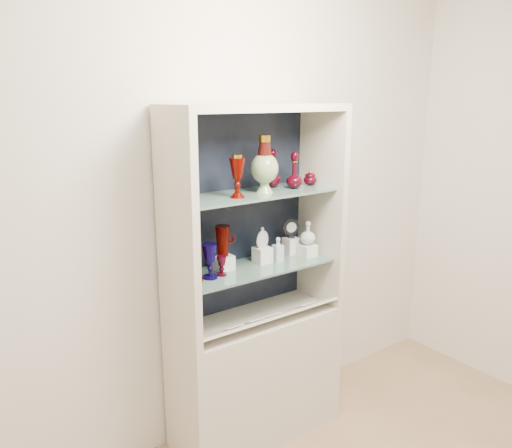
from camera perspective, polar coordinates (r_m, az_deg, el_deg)
wall_back at (r=2.88m, az=-2.57°, el=2.80°), size 3.50×0.02×2.80m
cabinet_base at (r=3.08m, az=-0.00°, el=-16.90°), size 1.00×0.40×0.75m
cabinet_back_panel at (r=2.87m, az=-2.22°, el=1.24°), size 0.98×0.02×1.15m
cabinet_side_left at (r=2.48m, az=-9.04°, el=-1.04°), size 0.04×0.40×1.15m
cabinet_side_right at (r=3.02m, az=7.41°, el=1.77°), size 0.04×0.40×1.15m
cabinet_top_cap at (r=2.64m, az=-0.00°, el=13.16°), size 1.00×0.40×0.04m
shelf_lower at (r=2.81m, az=-0.24°, el=-4.98°), size 0.92×0.34×0.01m
shelf_upper at (r=2.70m, az=-0.25°, el=3.46°), size 0.92×0.34×0.01m
label_ledge at (r=2.82m, az=1.34°, el=-10.77°), size 0.92×0.17×0.09m
label_card_0 at (r=2.69m, az=-2.69°, el=-11.69°), size 0.10×0.06×0.03m
label_card_1 at (r=2.82m, az=1.79°, el=-10.35°), size 0.10×0.06×0.03m
label_card_2 at (r=2.97m, az=5.58°, el=-9.16°), size 0.10×0.06×0.03m
label_card_3 at (r=2.76m, az=-0.15°, el=-10.94°), size 0.10×0.06×0.03m
pedestal_lamp_left at (r=2.51m, az=-8.36°, el=5.62°), size 0.11×0.11×0.26m
pedestal_lamp_right at (r=2.56m, az=-2.16°, el=5.48°), size 0.10×0.10×0.22m
enamel_urn at (r=2.69m, az=1.00°, el=6.84°), size 0.16×0.16×0.31m
ruby_decanter_a at (r=2.83m, az=4.42°, el=6.43°), size 0.11×0.11×0.23m
ruby_decanter_b at (r=2.86m, az=1.87°, el=6.53°), size 0.12×0.12×0.23m
lidded_bowl at (r=2.96m, az=6.20°, el=5.29°), size 0.08×0.08×0.09m
cobalt_goblet at (r=2.61m, az=-5.28°, el=-4.26°), size 0.09×0.09×0.19m
ruby_goblet_tall at (r=2.59m, az=-6.89°, el=-4.62°), size 0.09×0.09×0.18m
ruby_goblet_small at (r=2.66m, az=-3.94°, el=-4.78°), size 0.06×0.06×0.11m
riser_ruby_pitcher at (r=2.76m, az=-3.79°, el=-4.40°), size 0.10×0.10×0.08m
ruby_pitcher at (r=2.72m, az=-3.83°, el=-1.93°), size 0.15×0.12×0.17m
clear_square_bottle at (r=2.87m, az=2.53°, el=-2.92°), size 0.05×0.05×0.15m
riser_flat_flask at (r=2.86m, az=0.74°, el=-3.54°), size 0.09×0.09×0.09m
flat_flask at (r=2.83m, az=0.74°, el=-1.50°), size 0.09×0.04×0.12m
riser_clear_round_decanter at (r=3.00m, az=5.90°, el=-2.99°), size 0.09×0.09×0.07m
clear_round_decanter at (r=2.97m, az=5.95°, el=-1.08°), size 0.10×0.10×0.14m
riser_cameo_medallion at (r=3.03m, az=3.99°, el=-2.49°), size 0.08×0.08×0.10m
cameo_medallion at (r=3.00m, az=4.03°, el=-0.46°), size 0.11×0.07×0.12m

